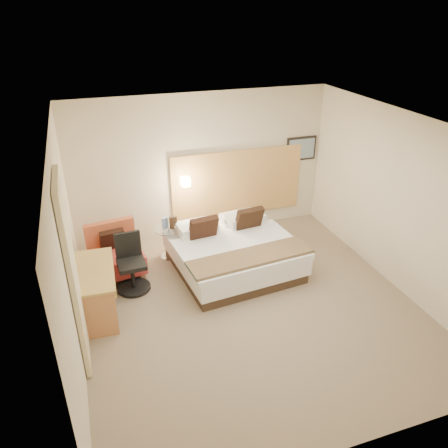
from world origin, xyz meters
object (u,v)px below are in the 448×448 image
object	(u,v)px
bed	(233,252)
desk	(97,279)
desk_chair	(132,267)
side_table	(169,241)
lounge_chair	(116,255)

from	to	relation	value
bed	desk	distance (m)	2.30
desk	desk_chair	xyz separation A→B (m)	(0.53, 0.47, -0.20)
bed	desk	xyz separation A→B (m)	(-2.23, -0.51, 0.27)
desk	desk_chair	distance (m)	0.73
bed	side_table	world-z (taller)	bed
bed	desk_chair	size ratio (longest dim) A/B	2.29
side_table	desk_chair	size ratio (longest dim) A/B	0.64
lounge_chair	desk_chair	size ratio (longest dim) A/B	0.99
lounge_chair	desk	xyz separation A→B (m)	(-0.34, -0.99, 0.24)
desk_chair	side_table	bearing A→B (deg)	44.39
side_table	desk_chair	distance (m)	1.06
side_table	lounge_chair	bearing A→B (deg)	-166.90
lounge_chair	bed	bearing A→B (deg)	-14.11
bed	lounge_chair	world-z (taller)	bed
bed	side_table	distance (m)	1.17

